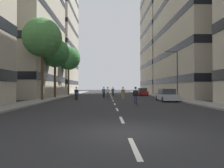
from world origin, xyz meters
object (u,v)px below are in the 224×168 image
at_px(skater_1, 104,91).
at_px(skater_5, 76,93).
at_px(parked_car_mid, 166,96).
at_px(streetlamp_right, 175,69).
at_px(street_tree_near, 55,53).
at_px(street_tree_mid, 42,38).
at_px(parked_car_near, 142,92).
at_px(skater_0, 113,91).
at_px(skater_2, 108,92).
at_px(street_tree_far, 69,58).
at_px(skater_3, 136,95).
at_px(skater_4, 123,92).

height_order(skater_1, skater_5, same).
relative_size(parked_car_mid, streetlamp_right, 0.68).
height_order(street_tree_near, skater_1, street_tree_near).
xyz_separation_m(street_tree_near, street_tree_mid, (0.00, -6.32, 0.91)).
distance_m(parked_car_near, street_tree_mid, 23.44).
relative_size(parked_car_mid, skater_0, 2.47).
distance_m(street_tree_near, skater_2, 10.38).
bearing_deg(street_tree_far, skater_1, -53.25).
relative_size(street_tree_near, skater_2, 5.20).
bearing_deg(parked_car_near, street_tree_mid, -134.20).
bearing_deg(skater_5, street_tree_mid, 176.82).
distance_m(street_tree_mid, streetlamp_right, 17.87).
height_order(street_tree_mid, street_tree_far, street_tree_mid).
xyz_separation_m(street_tree_far, skater_3, (11.00, -24.05, -6.86)).
bearing_deg(parked_car_mid, skater_4, 157.59).
xyz_separation_m(street_tree_mid, streetlamp_right, (17.40, 1.30, -3.86)).
bearing_deg(streetlamp_right, skater_0, 125.84).
xyz_separation_m(skater_3, skater_4, (-0.63, 7.32, 0.00)).
relative_size(skater_2, skater_4, 1.00).
distance_m(street_tree_far, streetlamp_right, 24.18).
distance_m(parked_car_near, streetlamp_right, 15.18).
bearing_deg(parked_car_mid, street_tree_near, 154.18).
bearing_deg(street_tree_far, street_tree_near, -90.00).
xyz_separation_m(street_tree_mid, skater_4, (10.36, 0.94, -6.99)).
relative_size(street_tree_far, skater_4, 5.78).
height_order(skater_0, skater_4, same).
bearing_deg(skater_4, street_tree_far, 121.77).
bearing_deg(parked_car_mid, skater_2, 136.91).
bearing_deg(street_tree_mid, skater_1, 43.68).
bearing_deg(skater_1, street_tree_near, -172.34).
bearing_deg(street_tree_near, skater_1, 7.66).
bearing_deg(skater_4, street_tree_mid, -174.81).
height_order(skater_4, skater_5, same).
bearing_deg(parked_car_near, skater_5, -124.60).
height_order(skater_2, skater_3, same).
bearing_deg(skater_3, parked_car_near, 78.53).
distance_m(streetlamp_right, skater_4, 7.70).
relative_size(skater_2, skater_5, 1.00).
height_order(street_tree_far, skater_4, street_tree_far).
xyz_separation_m(parked_car_near, skater_2, (-7.17, -10.45, 0.29)).
distance_m(parked_car_near, skater_2, 12.68).
height_order(parked_car_mid, skater_5, skater_5).
xyz_separation_m(skater_0, skater_1, (-1.64, -5.09, 0.00)).
relative_size(parked_car_near, skater_4, 2.47).
height_order(street_tree_near, skater_3, street_tree_near).
distance_m(skater_1, skater_3, 14.12).
bearing_deg(street_tree_mid, skater_2, 33.45).
bearing_deg(street_tree_mid, parked_car_near, 45.80).
relative_size(street_tree_near, street_tree_mid, 0.89).
relative_size(street_tree_mid, skater_1, 5.82).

